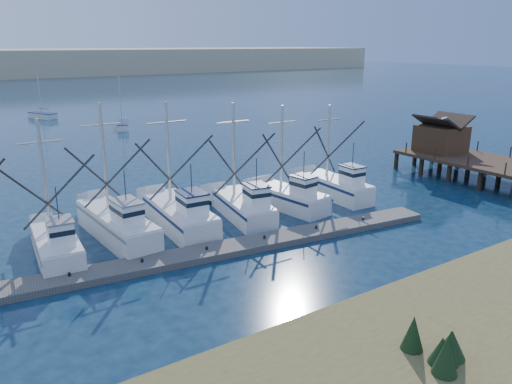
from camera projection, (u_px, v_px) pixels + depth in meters
ground at (377, 258)px, 30.43m from camera, size 500.00×500.00×0.00m
shore_bank at (429, 383)px, 17.98m from camera, size 40.00×10.00×1.60m
floating_dock at (222, 250)px, 31.07m from camera, size 31.14×5.66×0.41m
timber_pier at (471, 152)px, 47.80m from camera, size 7.00×20.00×8.00m
trawler_fleet at (174, 218)px, 34.37m from camera, size 30.21×9.21×9.06m
sailboat_near at (123, 125)px, 76.28m from camera, size 3.57×6.31×8.10m
sailboat_far at (43, 116)px, 86.44m from camera, size 4.02×5.97×8.10m
flying_gull at (442, 118)px, 39.87m from camera, size 1.03×0.19×0.19m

